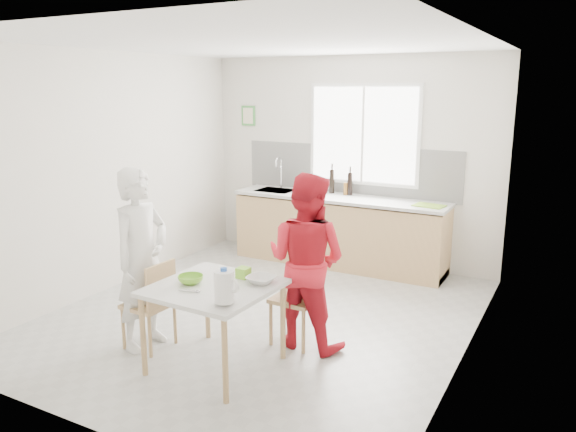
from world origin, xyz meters
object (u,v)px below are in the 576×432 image
at_px(person_white, 142,259).
at_px(wine_bottle_b, 350,184).
at_px(bowl_green, 191,279).
at_px(bowl_white, 261,280).
at_px(wine_bottle_a, 332,181).
at_px(chair_far, 300,291).
at_px(person_red, 306,261).
at_px(dining_table, 214,294).
at_px(chair_left, 153,301).
at_px(milk_jug, 225,286).

xyz_separation_m(person_white, wine_bottle_b, (0.67, 3.18, 0.25)).
bearing_deg(bowl_green, bowl_white, 28.74).
xyz_separation_m(bowl_white, wine_bottle_a, (-0.69, 2.98, 0.33)).
xyz_separation_m(chair_far, wine_bottle_b, (-0.50, 2.41, 0.60)).
xyz_separation_m(person_red, bowl_white, (-0.16, -0.51, -0.04)).
distance_m(chair_far, wine_bottle_b, 2.54).
bearing_deg(wine_bottle_a, person_red, -70.88).
height_order(dining_table, person_red, person_red).
bearing_deg(wine_bottle_b, bowl_white, -81.72).
bearing_deg(wine_bottle_b, dining_table, -87.80).
distance_m(dining_table, wine_bottle_b, 3.24).
xyz_separation_m(person_red, wine_bottle_b, (-0.60, 2.47, 0.28)).
height_order(bowl_green, wine_bottle_a, wine_bottle_a).
bearing_deg(person_white, dining_table, -90.00).
bearing_deg(bowl_green, dining_table, 11.81).
height_order(chair_far, bowl_white, chair_far).
distance_m(person_white, bowl_green, 0.60).
bearing_deg(chair_far, bowl_green, -122.46).
xyz_separation_m(person_white, person_red, (1.27, 0.71, -0.02)).
xyz_separation_m(chair_left, person_white, (-0.11, 0.00, 0.37)).
bearing_deg(chair_far, person_white, -144.56).
xyz_separation_m(bowl_white, wine_bottle_b, (-0.43, 2.97, 0.32)).
height_order(dining_table, bowl_green, bowl_green).
relative_size(dining_table, bowl_white, 4.14).
bearing_deg(chair_far, bowl_white, -95.06).
bearing_deg(person_white, bowl_white, -77.14).
bearing_deg(bowl_green, chair_far, 55.32).
relative_size(dining_table, bowl_green, 4.61).
bearing_deg(milk_jug, chair_left, 164.55).
xyz_separation_m(dining_table, chair_left, (-0.69, 0.03, -0.20)).
relative_size(chair_far, bowl_green, 4.06).
distance_m(bowl_green, milk_jug, 0.58).
distance_m(dining_table, person_red, 0.89).
relative_size(chair_left, person_white, 0.50).
bearing_deg(chair_left, person_white, -90.00).
distance_m(chair_left, chair_far, 1.32).
xyz_separation_m(person_white, bowl_green, (0.59, -0.07, -0.06)).
xyz_separation_m(milk_jug, wine_bottle_a, (-0.70, 3.51, 0.22)).
xyz_separation_m(dining_table, person_white, (-0.79, 0.03, 0.17)).
relative_size(person_white, bowl_white, 6.96).
bearing_deg(dining_table, person_red, 57.52).
bearing_deg(chair_left, dining_table, 90.00).
relative_size(person_white, person_red, 1.03).
xyz_separation_m(chair_left, bowl_green, (0.49, -0.07, 0.31)).
height_order(chair_left, bowl_green, chair_left).
relative_size(chair_left, milk_jug, 3.05).
bearing_deg(bowl_white, wine_bottle_a, 103.10).
xyz_separation_m(wine_bottle_a, wine_bottle_b, (0.26, -0.01, -0.01)).
height_order(wine_bottle_a, wine_bottle_b, wine_bottle_a).
bearing_deg(bowl_white, bowl_green, -151.26).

